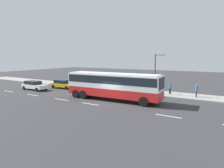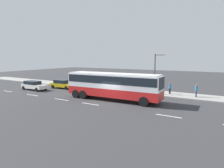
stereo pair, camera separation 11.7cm
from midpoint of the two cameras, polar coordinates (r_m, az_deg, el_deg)
ground_plane at (r=23.72m, az=-0.26°, el=-5.36°), size 120.00×120.00×0.00m
sidewalk_curb at (r=31.12m, az=8.00°, el=-2.12°), size 80.00×4.00×0.15m
lane_centreline at (r=22.04m, az=-2.46°, el=-6.39°), size 39.11×0.16×0.01m
coach_bus at (r=24.62m, az=0.35°, el=0.14°), size 12.42×3.12×3.41m
car_white_minivan at (r=34.99m, az=-21.58°, el=-0.31°), size 4.75×1.96×1.49m
car_yellow_taxi at (r=35.19m, az=-13.96°, el=0.04°), size 4.42×2.15×1.48m
pedestrian_near_curb at (r=28.17m, az=23.45°, el=-1.58°), size 0.32×0.32×1.69m
pedestrian_at_crossing at (r=29.48m, az=16.62°, el=-1.04°), size 0.32×0.32×1.55m
street_lamp at (r=28.24m, az=12.95°, el=3.79°), size 1.96×0.24×5.70m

